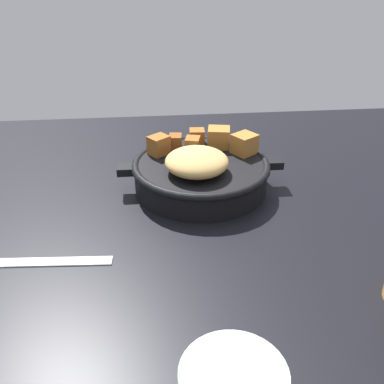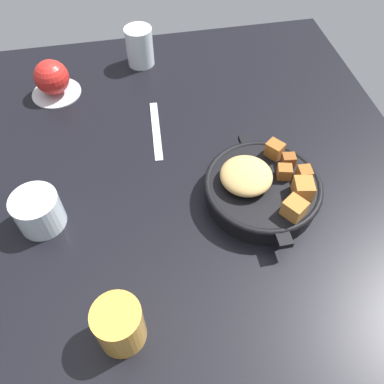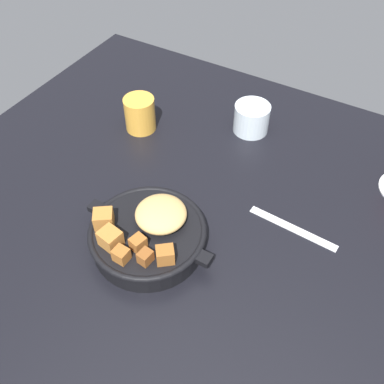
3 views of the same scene
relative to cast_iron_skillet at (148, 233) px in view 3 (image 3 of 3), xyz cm
name	(u,v)px [view 3 (image 3 of 3)]	position (x,y,z in cm)	size (l,w,h in cm)	color
ground_plane	(198,205)	(2.69, 13.56, -4.31)	(111.20, 93.87, 2.40)	black
cast_iron_skillet	(148,233)	(0.00, 0.00, 0.00)	(25.46, 21.19, 7.73)	black
butter_knife	(293,228)	(21.54, 16.49, -2.93)	(17.63, 1.60, 0.36)	silver
water_glass_short	(252,118)	(2.14, 39.28, 0.22)	(8.16, 8.16, 6.66)	silver
juice_glass_amber	(140,114)	(-20.41, 27.11, 0.90)	(7.05, 7.05, 8.01)	gold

